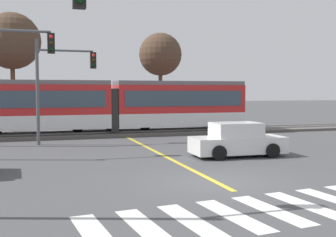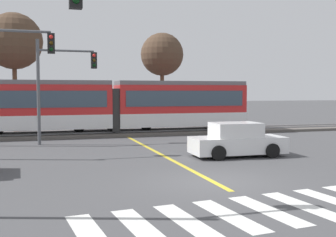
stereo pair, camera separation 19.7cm
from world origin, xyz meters
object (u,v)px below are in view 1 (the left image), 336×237
Objects in this scene: light_rail_tram at (38,105)px; bare_tree_east at (160,55)px; bare_tree_west at (12,41)px; traffic_light_far_left at (58,77)px; sedan_crossing at (237,141)px.

light_rail_tram is 3.65× the size of bare_tree_east.
light_rail_tram is at bearing -69.48° from bare_tree_west.
bare_tree_west is at bearing 110.52° from light_rail_tram.
bare_tree_east reaches higher than traffic_light_far_left.
bare_tree_west is at bearing 107.75° from traffic_light_far_left.
bare_tree_east is at bearing 28.66° from light_rail_tram.
bare_tree_west is 1.11× the size of bare_tree_east.
traffic_light_far_left is 12.98m from bare_tree_east.
sedan_crossing is 0.50× the size of bare_tree_west.
light_rail_tram is 4.90× the size of traffic_light_far_left.
traffic_light_far_left is 0.74× the size of bare_tree_east.
bare_tree_east is at bearing 85.80° from sedan_crossing.
bare_tree_east is at bearing 47.76° from traffic_light_far_left.
bare_tree_west reaches higher than traffic_light_far_left.
sedan_crossing is 17.13m from bare_tree_east.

